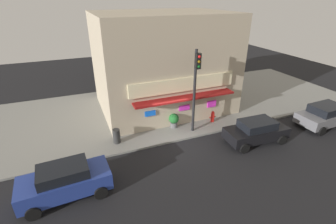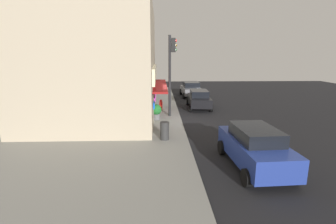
{
  "view_description": "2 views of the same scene",
  "coord_description": "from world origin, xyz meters",
  "px_view_note": "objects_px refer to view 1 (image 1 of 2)",
  "views": [
    {
      "loc": [
        -5.71,
        -12.39,
        8.76
      ],
      "look_at": [
        0.16,
        1.93,
        1.29
      ],
      "focal_mm": 26.2,
      "sensor_mm": 36.0,
      "label": 1
    },
    {
      "loc": [
        -15.91,
        1.46,
        4.42
      ],
      "look_at": [
        -1.48,
        0.98,
        1.1
      ],
      "focal_mm": 26.38,
      "sensor_mm": 36.0,
      "label": 2
    }
  ],
  "objects_px": {
    "parked_car_black": "(256,131)",
    "trash_can": "(117,136)",
    "traffic_light": "(196,82)",
    "pedestrian": "(138,119)",
    "parked_car_grey": "(325,115)",
    "fire_hydrant": "(213,117)",
    "parked_car_blue": "(65,181)",
    "potted_plant_by_doorway": "(174,120)"
  },
  "relations": [
    {
      "from": "fire_hydrant",
      "to": "pedestrian",
      "type": "relative_size",
      "value": 0.52
    },
    {
      "from": "parked_car_black",
      "to": "fire_hydrant",
      "type": "bearing_deg",
      "value": 110.66
    },
    {
      "from": "parked_car_grey",
      "to": "pedestrian",
      "type": "bearing_deg",
      "value": 161.88
    },
    {
      "from": "parked_car_black",
      "to": "potted_plant_by_doorway",
      "type": "bearing_deg",
      "value": 139.83
    },
    {
      "from": "pedestrian",
      "to": "parked_car_blue",
      "type": "relative_size",
      "value": 0.39
    },
    {
      "from": "fire_hydrant",
      "to": "parked_car_blue",
      "type": "distance_m",
      "value": 10.96
    },
    {
      "from": "traffic_light",
      "to": "parked_car_black",
      "type": "bearing_deg",
      "value": -38.22
    },
    {
      "from": "parked_car_grey",
      "to": "fire_hydrant",
      "type": "bearing_deg",
      "value": 155.76
    },
    {
      "from": "fire_hydrant",
      "to": "trash_can",
      "type": "distance_m",
      "value": 7.2
    },
    {
      "from": "trash_can",
      "to": "fire_hydrant",
      "type": "bearing_deg",
      "value": 1.23
    },
    {
      "from": "pedestrian",
      "to": "parked_car_blue",
      "type": "distance_m",
      "value": 6.66
    },
    {
      "from": "traffic_light",
      "to": "pedestrian",
      "type": "relative_size",
      "value": 3.48
    },
    {
      "from": "fire_hydrant",
      "to": "parked_car_blue",
      "type": "bearing_deg",
      "value": -160.37
    },
    {
      "from": "trash_can",
      "to": "parked_car_grey",
      "type": "xyz_separation_m",
      "value": [
        14.63,
        -3.19,
        0.22
      ]
    },
    {
      "from": "parked_car_blue",
      "to": "parked_car_black",
      "type": "relative_size",
      "value": 1.02
    },
    {
      "from": "parked_car_blue",
      "to": "traffic_light",
      "type": "bearing_deg",
      "value": 19.54
    },
    {
      "from": "parked_car_black",
      "to": "trash_can",
      "type": "bearing_deg",
      "value": 159.77
    },
    {
      "from": "traffic_light",
      "to": "parked_car_grey",
      "type": "relative_size",
      "value": 1.32
    },
    {
      "from": "parked_car_black",
      "to": "parked_car_blue",
      "type": "bearing_deg",
      "value": -177.92
    },
    {
      "from": "traffic_light",
      "to": "trash_can",
      "type": "xyz_separation_m",
      "value": [
        -5.21,
        0.57,
        -3.12
      ]
    },
    {
      "from": "pedestrian",
      "to": "traffic_light",
      "type": "bearing_deg",
      "value": -24.72
    },
    {
      "from": "parked_car_blue",
      "to": "parked_car_grey",
      "type": "relative_size",
      "value": 0.98
    },
    {
      "from": "trash_can",
      "to": "pedestrian",
      "type": "distance_m",
      "value": 2.06
    },
    {
      "from": "pedestrian",
      "to": "parked_car_grey",
      "type": "relative_size",
      "value": 0.38
    },
    {
      "from": "traffic_light",
      "to": "pedestrian",
      "type": "distance_m",
      "value": 4.68
    },
    {
      "from": "fire_hydrant",
      "to": "pedestrian",
      "type": "bearing_deg",
      "value": 170.92
    },
    {
      "from": "trash_can",
      "to": "parked_car_black",
      "type": "distance_m",
      "value": 8.98
    },
    {
      "from": "potted_plant_by_doorway",
      "to": "traffic_light",
      "type": "bearing_deg",
      "value": -45.66
    },
    {
      "from": "parked_car_grey",
      "to": "parked_car_black",
      "type": "bearing_deg",
      "value": 179.22
    },
    {
      "from": "traffic_light",
      "to": "pedestrian",
      "type": "height_order",
      "value": "traffic_light"
    },
    {
      "from": "traffic_light",
      "to": "parked_car_blue",
      "type": "relative_size",
      "value": 1.35
    },
    {
      "from": "pedestrian",
      "to": "parked_car_blue",
      "type": "xyz_separation_m",
      "value": [
        -4.86,
        -4.55,
        -0.17
      ]
    },
    {
      "from": "fire_hydrant",
      "to": "pedestrian",
      "type": "distance_m",
      "value": 5.55
    },
    {
      "from": "trash_can",
      "to": "traffic_light",
      "type": "bearing_deg",
      "value": -6.24
    },
    {
      "from": "potted_plant_by_doorway",
      "to": "parked_car_blue",
      "type": "xyz_separation_m",
      "value": [
        -7.31,
        -4.0,
        0.15
      ]
    },
    {
      "from": "trash_can",
      "to": "parked_car_blue",
      "type": "relative_size",
      "value": 0.22
    },
    {
      "from": "potted_plant_by_doorway",
      "to": "parked_car_black",
      "type": "xyz_separation_m",
      "value": [
        4.24,
        -3.58,
        0.08
      ]
    },
    {
      "from": "trash_can",
      "to": "potted_plant_by_doorway",
      "type": "bearing_deg",
      "value": 6.48
    },
    {
      "from": "parked_car_grey",
      "to": "parked_car_black",
      "type": "xyz_separation_m",
      "value": [
        -6.2,
        0.08,
        -0.02
      ]
    },
    {
      "from": "pedestrian",
      "to": "parked_car_black",
      "type": "height_order",
      "value": "pedestrian"
    },
    {
      "from": "traffic_light",
      "to": "trash_can",
      "type": "bearing_deg",
      "value": 173.76
    },
    {
      "from": "traffic_light",
      "to": "parked_car_blue",
      "type": "xyz_separation_m",
      "value": [
        -8.33,
        -2.96,
        -2.86
      ]
    }
  ]
}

